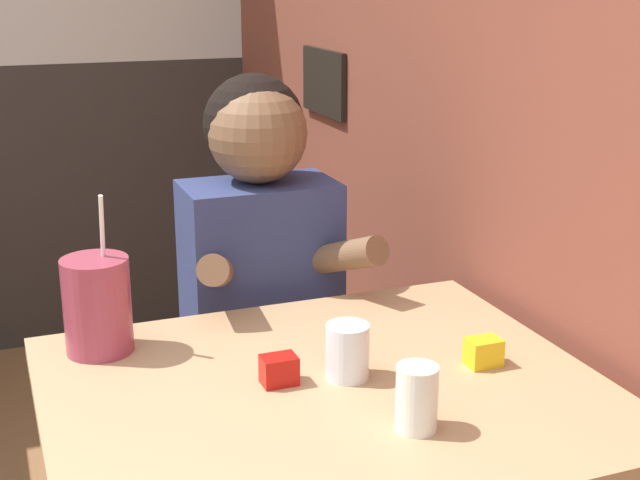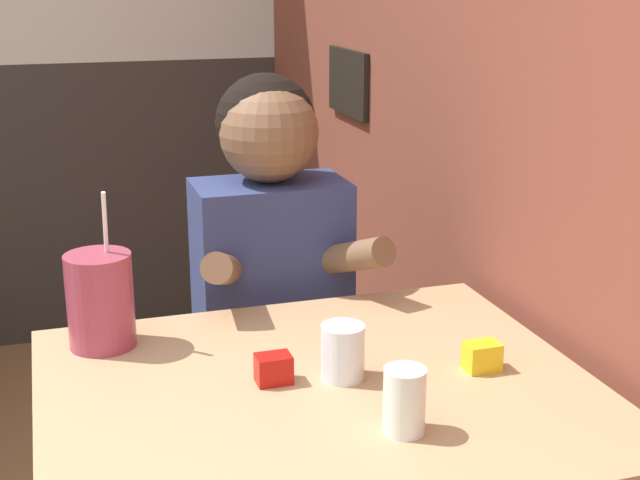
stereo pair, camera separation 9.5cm
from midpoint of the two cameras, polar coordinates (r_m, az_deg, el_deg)
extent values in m
cube|color=brown|center=(2.38, 3.54, 14.87)|extent=(0.06, 4.63, 2.70)
cube|color=black|center=(2.75, -0.77, 10.06)|extent=(0.02, 0.32, 0.20)
cube|color=tan|center=(1.53, -1.41, -9.98)|extent=(0.93, 0.79, 0.04)
cylinder|color=black|center=(2.15, 6.32, -13.11)|extent=(0.04, 0.04, 0.72)
cube|color=navy|center=(2.05, -5.13, -3.43)|extent=(0.34, 0.20, 0.52)
sphere|color=black|center=(1.98, -5.65, 7.38)|extent=(0.22, 0.22, 0.22)
sphere|color=brown|center=(1.95, -5.42, 6.79)|extent=(0.22, 0.22, 0.22)
cylinder|color=brown|center=(1.85, -8.07, -2.02)|extent=(0.14, 0.27, 0.15)
cylinder|color=brown|center=(1.93, -0.17, -1.10)|extent=(0.14, 0.27, 0.15)
cylinder|color=#99384C|center=(1.68, -15.64, -4.08)|extent=(0.12, 0.12, 0.18)
cylinder|color=white|center=(1.64, -15.39, 0.55)|extent=(0.01, 0.04, 0.14)
cylinder|color=silver|center=(1.53, -0.01, -7.16)|extent=(0.08, 0.08, 0.10)
cylinder|color=silver|center=(1.37, 4.22, -10.08)|extent=(0.07, 0.07, 0.10)
cube|color=#B7140F|center=(1.52, -4.44, -8.32)|extent=(0.06, 0.04, 0.05)
cube|color=yellow|center=(1.60, 8.76, -7.13)|extent=(0.06, 0.04, 0.05)
camera|label=1|loc=(0.05, -91.70, -0.52)|focal=50.00mm
camera|label=2|loc=(0.05, 88.30, 0.52)|focal=50.00mm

